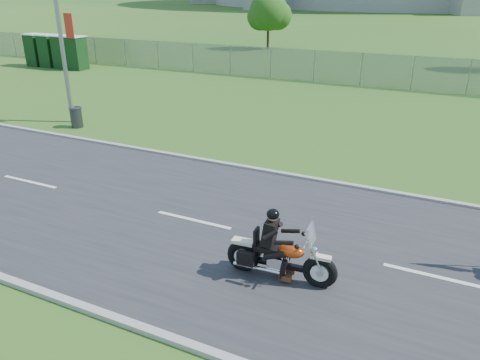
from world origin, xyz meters
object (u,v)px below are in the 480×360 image
at_px(trash_can, 76,118).
at_px(porta_toilet_b, 63,53).
at_px(porta_toilet_d, 35,50).
at_px(motorcycle_lead, 279,258).
at_px(porta_toilet_a, 77,54).
at_px(porta_toilet_c, 49,52).

bearing_deg(trash_can, porta_toilet_b, 136.60).
relative_size(porta_toilet_d, motorcycle_lead, 0.95).
bearing_deg(motorcycle_lead, porta_toilet_d, 141.39).
relative_size(motorcycle_lead, trash_can, 2.80).
relative_size(porta_toilet_b, motorcycle_lead, 0.95).
bearing_deg(trash_can, porta_toilet_d, 142.42).
xyz_separation_m(porta_toilet_b, trash_can, (12.23, -11.57, -0.72)).
relative_size(porta_toilet_a, porta_toilet_c, 1.00).
relative_size(porta_toilet_b, trash_can, 2.67).
relative_size(porta_toilet_d, trash_can, 2.67).
relative_size(porta_toilet_c, porta_toilet_d, 1.00).
distance_m(porta_toilet_b, trash_can, 16.85).
bearing_deg(porta_toilet_d, porta_toilet_b, 0.00).
height_order(porta_toilet_c, motorcycle_lead, porta_toilet_c).
bearing_deg(motorcycle_lead, porta_toilet_b, 138.44).
height_order(porta_toilet_b, porta_toilet_d, same).
distance_m(porta_toilet_b, motorcycle_lead, 30.57).
distance_m(porta_toilet_a, porta_toilet_b, 1.40).
height_order(motorcycle_lead, trash_can, motorcycle_lead).
height_order(porta_toilet_c, trash_can, porta_toilet_c).
relative_size(porta_toilet_c, trash_can, 2.67).
bearing_deg(porta_toilet_d, motorcycle_lead, -34.20).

